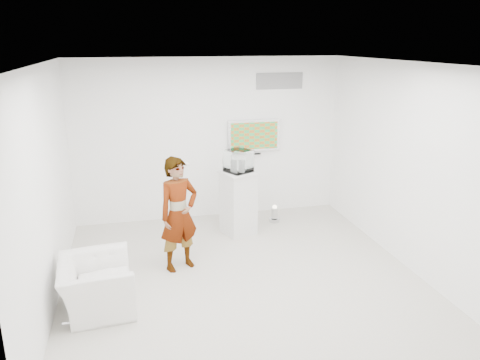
{
  "coord_description": "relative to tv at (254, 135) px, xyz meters",
  "views": [
    {
      "loc": [
        -1.44,
        -5.96,
        3.28
      ],
      "look_at": [
        0.14,
        0.6,
        1.26
      ],
      "focal_mm": 35.0,
      "sensor_mm": 36.0,
      "label": 1
    }
  ],
  "objects": [
    {
      "name": "wii_remote",
      "position": [
        -1.5,
        -1.77,
        -0.01
      ],
      "size": [
        0.06,
        0.15,
        0.04
      ],
      "primitive_type": "cube",
      "rotation": [
        0.0,
        0.0,
        0.18
      ],
      "color": "silver",
      "rests_on": "person"
    },
    {
      "name": "armchair",
      "position": [
        -2.82,
        -2.89,
        -1.22
      ],
      "size": [
        0.96,
        1.08,
        0.65
      ],
      "primitive_type": "imported",
      "rotation": [
        0.0,
        0.0,
        1.66
      ],
      "color": "white",
      "rests_on": "room"
    },
    {
      "name": "console",
      "position": [
        -0.52,
        -0.93,
        -0.32
      ],
      "size": [
        0.13,
        0.16,
        0.22
      ],
      "primitive_type": "cube",
      "rotation": [
        0.0,
        0.0,
        0.56
      ],
      "color": "silver",
      "rests_on": "pedestal"
    },
    {
      "name": "vitrine",
      "position": [
        -0.52,
        -0.93,
        -0.24
      ],
      "size": [
        0.51,
        0.51,
        0.38
      ],
      "primitive_type": "cube",
      "rotation": [
        0.0,
        0.0,
        0.49
      ],
      "color": "silver",
      "rests_on": "pedestal"
    },
    {
      "name": "pedestal",
      "position": [
        -0.52,
        -0.93,
        -0.99
      ],
      "size": [
        0.69,
        0.69,
        1.13
      ],
      "primitive_type": "cube",
      "rotation": [
        0.0,
        0.0,
        0.33
      ],
      "color": "silver",
      "rests_on": "room"
    },
    {
      "name": "tv",
      "position": [
        0.0,
        0.0,
        0.0
      ],
      "size": [
        1.0,
        0.08,
        0.6
      ],
      "primitive_type": "cube",
      "color": "silver",
      "rests_on": "room"
    },
    {
      "name": "room",
      "position": [
        -0.85,
        -2.45,
        -0.05
      ],
      "size": [
        5.01,
        5.01,
        3.0
      ],
      "color": "beige",
      "rests_on": "ground"
    },
    {
      "name": "person",
      "position": [
        -1.67,
        -2.01,
        -0.7
      ],
      "size": [
        0.74,
        0.63,
        1.71
      ],
      "primitive_type": "imported",
      "rotation": [
        0.0,
        0.0,
        0.43
      ],
      "color": "white",
      "rests_on": "room"
    },
    {
      "name": "logo_decal",
      "position": [
        0.5,
        0.04,
        1.0
      ],
      "size": [
        0.9,
        0.02,
        0.3
      ],
      "primitive_type": "cube",
      "color": "gray",
      "rests_on": "room"
    },
    {
      "name": "floor_uplight",
      "position": [
        0.26,
        -0.58,
        -1.39
      ],
      "size": [
        0.23,
        0.23,
        0.31
      ],
      "primitive_type": "cylinder",
      "rotation": [
        0.0,
        0.0,
        0.19
      ],
      "color": "silver",
      "rests_on": "room"
    }
  ]
}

